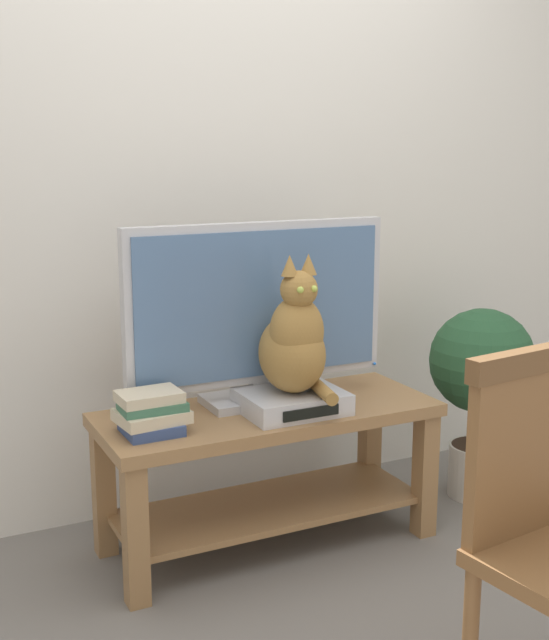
% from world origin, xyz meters
% --- Properties ---
extents(ground_plane, '(12.00, 12.00, 0.00)m').
position_xyz_m(ground_plane, '(0.00, 0.00, 0.00)').
color(ground_plane, slate).
extents(back_wall, '(7.00, 0.12, 2.80)m').
position_xyz_m(back_wall, '(0.00, 0.99, 1.40)').
color(back_wall, silver).
rests_on(back_wall, ground).
extents(tv_stand, '(1.19, 0.47, 0.51)m').
position_xyz_m(tv_stand, '(0.03, 0.46, 0.35)').
color(tv_stand, olive).
rests_on(tv_stand, ground).
extents(tv, '(0.97, 0.20, 0.64)m').
position_xyz_m(tv, '(0.03, 0.54, 0.85)').
color(tv, '#B7B7BC').
rests_on(tv, tv_stand).
extents(media_box, '(0.35, 0.28, 0.07)m').
position_xyz_m(media_box, '(0.09, 0.40, 0.55)').
color(media_box, '#BCBCC1').
rests_on(media_box, tv_stand).
extents(cat, '(0.22, 0.35, 0.48)m').
position_xyz_m(cat, '(0.09, 0.38, 0.76)').
color(cat, olive).
rests_on(cat, media_box).
extents(book_stack, '(0.23, 0.19, 0.14)m').
position_xyz_m(book_stack, '(-0.41, 0.41, 0.58)').
color(book_stack, '#33477A').
rests_on(book_stack, tv_stand).
extents(potted_plant, '(0.42, 0.42, 0.78)m').
position_xyz_m(potted_plant, '(0.98, 0.47, 0.51)').
color(potted_plant, beige).
rests_on(potted_plant, ground).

